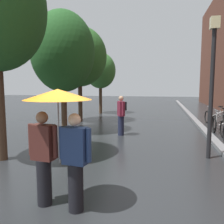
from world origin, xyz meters
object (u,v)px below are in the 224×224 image
(street_tree_3, at_px, (100,71))
(parked_bicycle_7, at_px, (216,116))
(couple_under_umbrella, at_px, (58,129))
(street_tree_1, at_px, (63,52))
(pedestrian_walking_midground, at_px, (121,114))
(parked_bicycle_6, at_px, (219,119))
(street_lamp_post, at_px, (212,77))
(street_tree_2, at_px, (80,57))

(street_tree_3, height_order, parked_bicycle_7, street_tree_3)
(parked_bicycle_7, xyz_separation_m, couple_under_umbrella, (-4.74, -10.23, 1.01))
(street_tree_1, height_order, pedestrian_walking_midground, street_tree_1)
(parked_bicycle_7, bearing_deg, parked_bicycle_6, -93.11)
(parked_bicycle_6, xyz_separation_m, street_lamp_post, (-1.61, -5.85, 1.98))
(street_tree_3, relative_size, street_lamp_post, 1.13)
(parked_bicycle_7, bearing_deg, street_tree_3, 158.23)
(street_tree_1, bearing_deg, pedestrian_walking_midground, -4.57)
(couple_under_umbrella, bearing_deg, street_tree_2, 107.73)
(street_tree_2, height_order, couple_under_umbrella, street_tree_2)
(street_tree_3, height_order, couple_under_umbrella, street_tree_3)
(pedestrian_walking_midground, bearing_deg, parked_bicycle_6, 35.33)
(street_tree_3, height_order, pedestrian_walking_midground, street_tree_3)
(street_tree_2, bearing_deg, street_tree_3, 87.83)
(street_tree_2, distance_m, couple_under_umbrella, 9.96)
(parked_bicycle_6, height_order, couple_under_umbrella, couple_under_umbrella)
(street_tree_2, relative_size, parked_bicycle_6, 4.83)
(street_tree_2, distance_m, street_tree_3, 4.06)
(street_tree_2, distance_m, pedestrian_walking_midground, 5.22)
(pedestrian_walking_midground, bearing_deg, street_lamp_post, -40.10)
(parked_bicycle_6, distance_m, couple_under_umbrella, 10.47)
(parked_bicycle_6, bearing_deg, street_tree_3, 152.27)
(street_tree_1, relative_size, parked_bicycle_7, 4.61)
(street_tree_2, height_order, pedestrian_walking_midground, street_tree_2)
(parked_bicycle_7, bearing_deg, street_tree_2, -172.48)
(parked_bicycle_7, distance_m, street_lamp_post, 7.25)
(street_tree_3, bearing_deg, parked_bicycle_6, -27.73)
(street_tree_2, height_order, street_tree_3, street_tree_2)
(parked_bicycle_7, xyz_separation_m, pedestrian_walking_midground, (-4.70, -4.22, 0.52))
(street_tree_3, bearing_deg, street_lamp_post, -59.02)
(couple_under_umbrella, bearing_deg, pedestrian_walking_midground, 89.59)
(street_tree_2, height_order, street_lamp_post, street_tree_2)
(street_tree_1, bearing_deg, street_tree_3, 91.20)
(parked_bicycle_7, relative_size, street_lamp_post, 0.29)
(pedestrian_walking_midground, bearing_deg, parked_bicycle_7, 41.94)
(street_tree_2, xyz_separation_m, street_tree_3, (0.15, 4.02, -0.55))
(street_tree_2, xyz_separation_m, parked_bicycle_7, (7.69, 1.01, -3.36))
(parked_bicycle_6, relative_size, parked_bicycle_7, 0.96)
(street_tree_1, xyz_separation_m, parked_bicycle_6, (7.34, 3.08, -3.22))
(parked_bicycle_6, distance_m, pedestrian_walking_midground, 5.72)
(street_tree_3, relative_size, parked_bicycle_6, 4.01)
(parked_bicycle_7, height_order, couple_under_umbrella, couple_under_umbrella)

